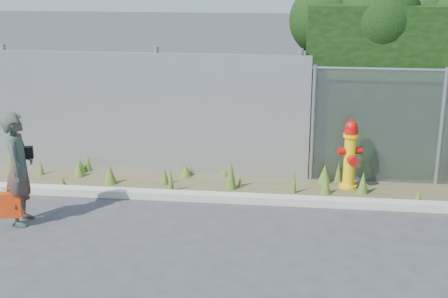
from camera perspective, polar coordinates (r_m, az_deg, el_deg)
ground at (r=8.43m, az=0.90°, el=-9.35°), size 80.00×80.00×0.00m
curb at (r=10.04m, az=1.98°, el=-4.54°), size 16.00×0.22×0.12m
weed_strip at (r=10.63m, az=1.94°, el=-2.99°), size 16.00×1.30×0.52m
corrugated_fence at (r=11.57m, az=-13.68°, el=3.27°), size 8.50×0.21×2.30m
fire_hydrant at (r=10.67m, az=11.43°, el=-0.56°), size 0.41×0.37×1.22m
woman at (r=9.49m, az=-18.23°, el=-1.72°), size 0.50×0.67×1.68m
red_tote_bag at (r=9.52m, az=-19.02°, el=-4.85°), size 0.33×0.12×0.44m
black_shoulder_bag at (r=9.50m, az=-17.77°, el=-0.33°), size 0.24×0.10×0.18m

